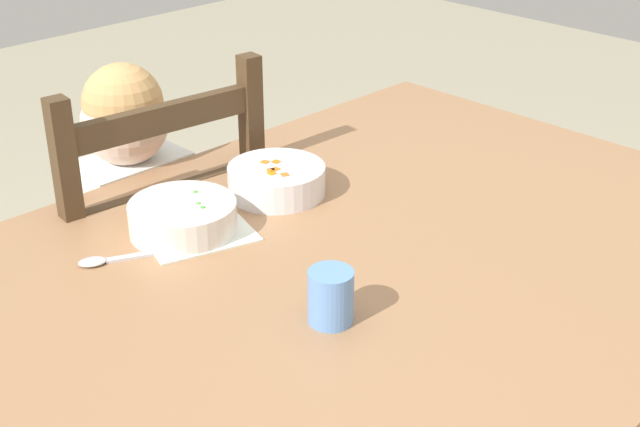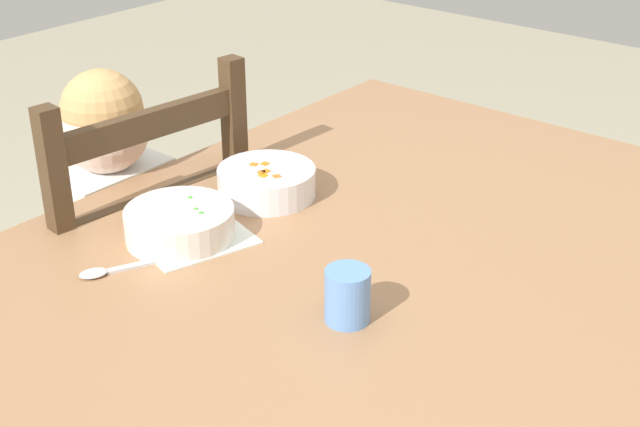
# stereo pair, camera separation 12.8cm
# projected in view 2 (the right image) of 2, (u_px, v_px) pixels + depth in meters

# --- Properties ---
(dining_table) EXTENTS (1.39, 1.02, 0.77)m
(dining_table) POSITION_uv_depth(u_px,v_px,m) (369.00, 298.00, 1.48)
(dining_table) COLOR #A1744F
(dining_table) RESTS_ON ground
(dining_chair) EXTENTS (0.46, 0.46, 0.98)m
(dining_chair) POSITION_uv_depth(u_px,v_px,m) (129.00, 304.00, 1.84)
(dining_chair) COLOR #49341F
(dining_chair) RESTS_ON ground
(child_figure) EXTENTS (0.32, 0.31, 0.96)m
(child_figure) POSITION_uv_depth(u_px,v_px,m) (125.00, 231.00, 1.76)
(child_figure) COLOR white
(child_figure) RESTS_ON ground
(bowl_of_peas) EXTENTS (0.18, 0.18, 0.06)m
(bowl_of_peas) POSITION_uv_depth(u_px,v_px,m) (180.00, 223.00, 1.45)
(bowl_of_peas) COLOR white
(bowl_of_peas) RESTS_ON dining_table
(bowl_of_carrots) EXTENTS (0.18, 0.18, 0.05)m
(bowl_of_carrots) POSITION_uv_depth(u_px,v_px,m) (267.00, 181.00, 1.60)
(bowl_of_carrots) COLOR white
(bowl_of_carrots) RESTS_ON dining_table
(spoon) EXTENTS (0.13, 0.08, 0.01)m
(spoon) POSITION_uv_depth(u_px,v_px,m) (107.00, 271.00, 1.36)
(spoon) COLOR silver
(spoon) RESTS_ON dining_table
(drinking_cup) EXTENTS (0.06, 0.06, 0.08)m
(drinking_cup) POSITION_uv_depth(u_px,v_px,m) (347.00, 296.00, 1.23)
(drinking_cup) COLOR #6395DC
(drinking_cup) RESTS_ON dining_table
(paper_napkin) EXTENTS (0.21, 0.20, 0.00)m
(paper_napkin) POSITION_uv_depth(u_px,v_px,m) (193.00, 238.00, 1.46)
(paper_napkin) COLOR white
(paper_napkin) RESTS_ON dining_table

